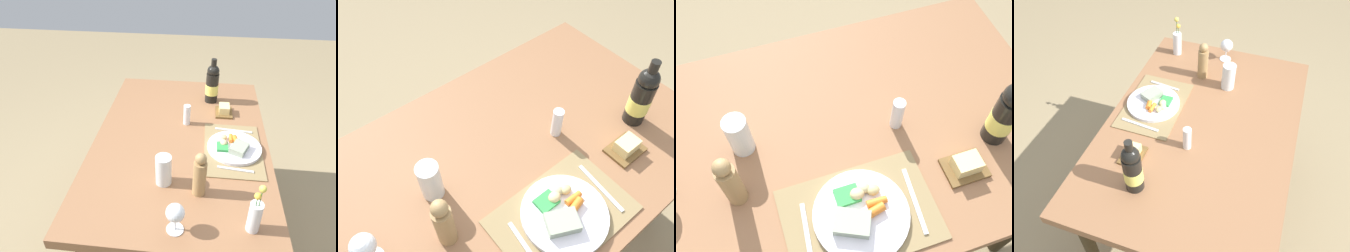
# 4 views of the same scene
# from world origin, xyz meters

# --- Properties ---
(ground_plane) EXTENTS (8.00, 8.00, 0.00)m
(ground_plane) POSITION_xyz_m (0.00, 0.00, 0.00)
(ground_plane) COLOR #95815C
(dining_table) EXTENTS (1.38, 0.92, 0.77)m
(dining_table) POSITION_xyz_m (0.00, 0.00, 0.69)
(dining_table) COLOR #8B5D3D
(dining_table) RESTS_ON ground_plane
(placemat) EXTENTS (0.44, 0.29, 0.01)m
(placemat) POSITION_xyz_m (-0.06, -0.27, 0.77)
(placemat) COLOR olive
(placemat) RESTS_ON dining_table
(dinner_plate) EXTENTS (0.27, 0.27, 0.05)m
(dinner_plate) POSITION_xyz_m (-0.06, -0.28, 0.79)
(dinner_plate) COLOR silver
(dinner_plate) RESTS_ON placemat
(fork) EXTENTS (0.03, 0.17, 0.00)m
(fork) POSITION_xyz_m (-0.22, -0.28, 0.78)
(fork) COLOR silver
(fork) RESTS_ON placemat
(knife) EXTENTS (0.03, 0.20, 0.00)m
(knife) POSITION_xyz_m (0.10, -0.29, 0.78)
(knife) COLOR silver
(knife) RESTS_ON placemat
(wine_bottle) EXTENTS (0.08, 0.08, 0.29)m
(wine_bottle) POSITION_xyz_m (0.43, -0.16, 0.89)
(wine_bottle) COLOR black
(wine_bottle) RESTS_ON dining_table
(water_tumbler) EXTENTS (0.07, 0.07, 0.15)m
(water_tumbler) POSITION_xyz_m (-0.33, 0.05, 0.84)
(water_tumbler) COLOR silver
(water_tumbler) RESTS_ON dining_table
(flower_vase) EXTENTS (0.05, 0.05, 0.24)m
(flower_vase) POSITION_xyz_m (-0.55, -0.32, 0.85)
(flower_vase) COLOR silver
(flower_vase) RESTS_ON dining_table
(butter_dish) EXTENTS (0.13, 0.10, 0.06)m
(butter_dish) POSITION_xyz_m (0.29, -0.24, 0.79)
(butter_dish) COLOR brown
(butter_dish) RESTS_ON dining_table
(pepper_mill) EXTENTS (0.06, 0.06, 0.22)m
(pepper_mill) POSITION_xyz_m (-0.38, -0.11, 0.88)
(pepper_mill) COLOR #A27F4E
(pepper_mill) RESTS_ON dining_table
(wine_glass) EXTENTS (0.07, 0.07, 0.13)m
(wine_glass) POSITION_xyz_m (-0.59, -0.03, 0.86)
(wine_glass) COLOR white
(wine_glass) RESTS_ON dining_table
(salt_shaker) EXTENTS (0.04, 0.04, 0.12)m
(salt_shaker) POSITION_xyz_m (0.15, -0.02, 0.83)
(salt_shaker) COLOR white
(salt_shaker) RESTS_ON dining_table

